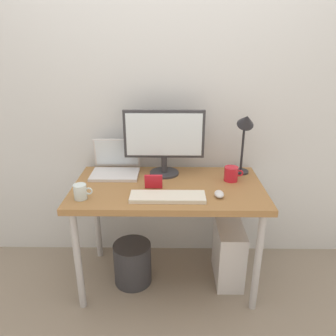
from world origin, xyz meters
TOP-DOWN VIEW (x-y plane):
  - ground_plane at (0.00, 0.00)m, footprint 6.00×6.00m
  - back_wall at (0.00, 0.38)m, footprint 4.40×0.04m
  - desk at (0.00, 0.00)m, footprint 1.21×0.65m
  - monitor at (-0.03, 0.19)m, footprint 0.54×0.20m
  - laptop at (-0.36, 0.21)m, footprint 0.32×0.26m
  - desk_lamp at (0.50, 0.19)m, footprint 0.11×0.16m
  - keyboard at (0.00, -0.18)m, footprint 0.44×0.14m
  - mouse at (0.30, -0.15)m, footprint 0.06×0.09m
  - coffee_mug at (0.41, 0.08)m, footprint 0.12×0.09m
  - glass_cup at (-0.51, -0.19)m, footprint 0.11×0.08m
  - photo_frame at (-0.09, -0.05)m, footprint 0.11×0.03m
  - computer_tower at (0.42, 0.02)m, footprint 0.18×0.36m
  - wastebasket at (-0.25, -0.02)m, footprint 0.26×0.26m

SIDE VIEW (x-z plane):
  - ground_plane at x=0.00m, z-range 0.00..0.00m
  - wastebasket at x=-0.25m, z-range 0.00..0.30m
  - computer_tower at x=0.42m, z-range 0.00..0.42m
  - desk at x=0.00m, z-range 0.29..1.03m
  - keyboard at x=0.00m, z-range 0.74..0.76m
  - mouse at x=0.30m, z-range 0.74..0.77m
  - glass_cup at x=-0.51m, z-range 0.74..0.83m
  - coffee_mug at x=0.41m, z-range 0.74..0.83m
  - photo_frame at x=-0.09m, z-range 0.74..0.83m
  - laptop at x=-0.36m, z-range 0.68..0.91m
  - monitor at x=-0.03m, z-range 0.77..1.21m
  - desk_lamp at x=0.50m, z-range 0.83..1.27m
  - back_wall at x=0.00m, z-range 0.00..2.60m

